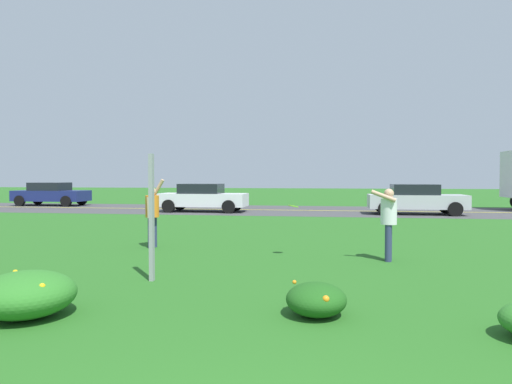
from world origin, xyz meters
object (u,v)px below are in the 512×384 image
car_navy_leftmost (51,194)px  car_silver_center_right (416,199)px  frisbee_lime (293,206)px  car_white_center_left (203,197)px  person_thrower_orange_shirt (152,212)px  sign_post_near_path (152,218)px  person_catcher_white_shirt (388,218)px

car_navy_leftmost → car_silver_center_right: bearing=-9.2°
frisbee_lime → car_white_center_left: car_white_center_left is taller
car_silver_center_right → frisbee_lime: bearing=-110.8°
car_navy_leftmost → car_white_center_left: bearing=-17.8°
car_navy_leftmost → car_white_center_left: (10.86, -3.49, 0.00)m
car_silver_center_right → person_thrower_orange_shirt: bearing=-125.4°
sign_post_near_path → frisbee_lime: bearing=51.1°
car_navy_leftmost → frisbee_lime: bearing=-44.5°
frisbee_lime → car_silver_center_right: 13.70m
person_catcher_white_shirt → frisbee_lime: size_ratio=6.47×
car_navy_leftmost → sign_post_near_path: bearing=-53.0°
sign_post_near_path → car_navy_leftmost: sign_post_near_path is taller
person_catcher_white_shirt → car_white_center_left: (-7.78, 12.96, -0.19)m
car_silver_center_right → car_white_center_left: bearing=180.0°
sign_post_near_path → person_catcher_white_shirt: (4.28, 2.61, -0.17)m
sign_post_near_path → car_white_center_left: size_ratio=0.49×
person_thrower_orange_shirt → car_navy_leftmost: 20.17m
car_white_center_left → person_catcher_white_shirt: bearing=-59.0°
sign_post_near_path → car_white_center_left: (-3.50, 15.57, -0.36)m
frisbee_lime → sign_post_near_path: bearing=-128.9°
car_white_center_left → car_silver_center_right: 10.59m
person_thrower_orange_shirt → car_white_center_left: size_ratio=0.39×
person_thrower_orange_shirt → person_catcher_white_shirt: 5.78m
sign_post_near_path → person_catcher_white_shirt: 5.02m
person_catcher_white_shirt → car_silver_center_right: bearing=77.7°
sign_post_near_path → person_catcher_white_shirt: bearing=31.4°
sign_post_near_path → car_navy_leftmost: bearing=127.0°
person_thrower_orange_shirt → person_catcher_white_shirt: person_thrower_orange_shirt is taller
person_thrower_orange_shirt → car_silver_center_right: 14.71m
frisbee_lime → car_navy_leftmost: (-16.58, 16.29, -0.41)m
car_navy_leftmost → car_silver_center_right: (21.45, -3.49, 0.00)m
person_catcher_white_shirt → car_white_center_left: size_ratio=0.34×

